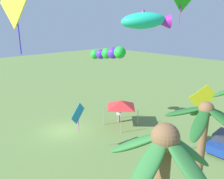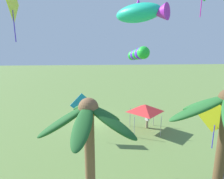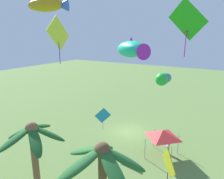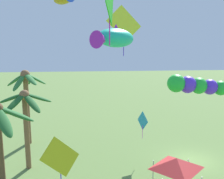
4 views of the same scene
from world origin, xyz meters
The scene contains 10 objects.
ground_plane centered at (0.00, 0.00, 0.00)m, with size 120.00×120.00×0.00m, color olive.
palm_tree_0 centered at (-0.27, 14.26, 5.14)m, with size 4.13×4.44×6.75m.
palm_tree_1 centered at (5.27, 15.37, 5.62)m, with size 3.82×4.06×7.66m.
festival_tent centered at (-5.28, 3.12, 2.47)m, with size 2.86×2.86×2.85m.
kite_fish_0 centered at (-3.68, 7.30, 10.91)m, with size 3.96×3.64×1.68m.
kite_diamond_2 centered at (1.06, 4.32, 3.47)m, with size 1.79×0.62×2.60m.
kite_diamond_3 centered at (5.70, 5.55, 12.07)m, with size 0.43×3.57×5.00m.
kite_diamond_4 centered at (-7.91, 10.68, 4.38)m, with size 1.39×2.07×3.40m.
kite_diamond_5 centered at (-7.69, 7.87, 12.84)m, with size 2.53×0.59×3.59m.
kite_tube_6 centered at (-4.67, 1.84, 7.77)m, with size 1.57×4.40×1.57m.
Camera 4 is at (-22.71, 8.88, 11.25)m, focal length 44.96 mm.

